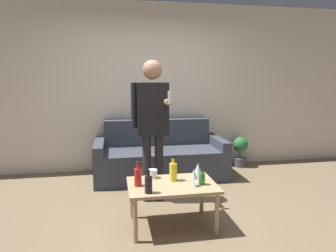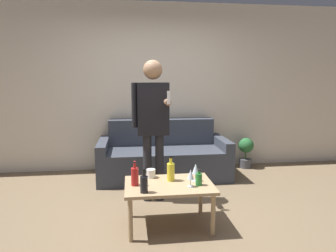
{
  "view_description": "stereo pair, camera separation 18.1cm",
  "coord_description": "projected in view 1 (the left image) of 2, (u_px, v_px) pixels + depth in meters",
  "views": [
    {
      "loc": [
        -0.55,
        -2.93,
        1.49
      ],
      "look_at": [
        0.06,
        0.45,
        0.95
      ],
      "focal_mm": 32.0,
      "sensor_mm": 36.0,
      "label": 1
    },
    {
      "loc": [
        -0.38,
        -2.96,
        1.49
      ],
      "look_at": [
        0.06,
        0.45,
        0.95
      ],
      "focal_mm": 32.0,
      "sensor_mm": 36.0,
      "label": 2
    }
  ],
  "objects": [
    {
      "name": "ground_plane",
      "position": [
        170.0,
        221.0,
        3.18
      ],
      "size": [
        16.0,
        16.0,
        0.0
      ],
      "primitive_type": "plane",
      "color": "#756047"
    },
    {
      "name": "wall_back",
      "position": [
        147.0,
        88.0,
        4.9
      ],
      "size": [
        8.0,
        0.06,
        2.7
      ],
      "color": "beige",
      "rests_on": "ground_plane"
    },
    {
      "name": "couch",
      "position": [
        160.0,
        156.0,
        4.62
      ],
      "size": [
        1.95,
        0.9,
        0.85
      ],
      "color": "#383D47",
      "rests_on": "ground_plane"
    },
    {
      "name": "coffee_table",
      "position": [
        172.0,
        189.0,
        3.01
      ],
      "size": [
        0.88,
        0.6,
        0.45
      ],
      "color": "tan",
      "rests_on": "ground_plane"
    },
    {
      "name": "bottle_orange",
      "position": [
        138.0,
        176.0,
        2.93
      ],
      "size": [
        0.07,
        0.07,
        0.24
      ],
      "color": "#B21E1E",
      "rests_on": "coffee_table"
    },
    {
      "name": "bottle_green",
      "position": [
        202.0,
        178.0,
        2.97
      ],
      "size": [
        0.06,
        0.06,
        0.16
      ],
      "color": "#23752D",
      "rests_on": "coffee_table"
    },
    {
      "name": "bottle_dark",
      "position": [
        173.0,
        171.0,
        3.08
      ],
      "size": [
        0.08,
        0.08,
        0.25
      ],
      "color": "yellow",
      "rests_on": "coffee_table"
    },
    {
      "name": "bottle_yellow",
      "position": [
        148.0,
        184.0,
        2.75
      ],
      "size": [
        0.07,
        0.07,
        0.22
      ],
      "color": "black",
      "rests_on": "coffee_table"
    },
    {
      "name": "wine_glass_near",
      "position": [
        194.0,
        174.0,
        2.92
      ],
      "size": [
        0.06,
        0.06,
        0.18
      ],
      "color": "silver",
      "rests_on": "coffee_table"
    },
    {
      "name": "wine_glass_far",
      "position": [
        198.0,
        169.0,
        3.08
      ],
      "size": [
        0.07,
        0.07,
        0.18
      ],
      "color": "silver",
      "rests_on": "coffee_table"
    },
    {
      "name": "cup_on_table",
      "position": [
        153.0,
        174.0,
        3.17
      ],
      "size": [
        0.09,
        0.09,
        0.09
      ],
      "color": "white",
      "rests_on": "coffee_table"
    },
    {
      "name": "person_standing_front",
      "position": [
        152.0,
        118.0,
        3.56
      ],
      "size": [
        0.44,
        0.43,
        1.71
      ],
      "color": "#232328",
      "rests_on": "ground_plane"
    },
    {
      "name": "potted_plant",
      "position": [
        240.0,
        149.0,
        5.11
      ],
      "size": [
        0.25,
        0.25,
        0.51
      ],
      "color": "#4C4C51",
      "rests_on": "ground_plane"
    }
  ]
}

